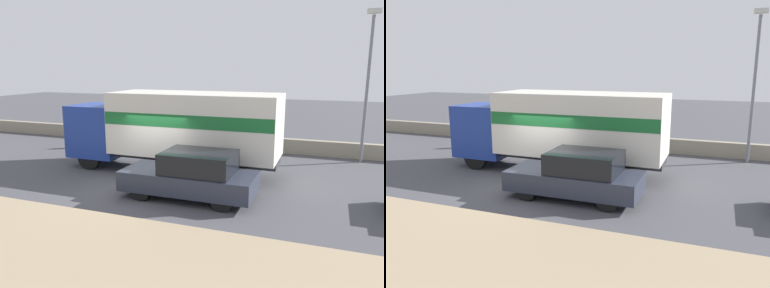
{
  "view_description": "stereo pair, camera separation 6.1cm",
  "coord_description": "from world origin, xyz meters",
  "views": [
    {
      "loc": [
        6.18,
        -11.47,
        4.35
      ],
      "look_at": [
        1.48,
        1.1,
        1.55
      ],
      "focal_mm": 35.0,
      "sensor_mm": 36.0,
      "label": 1
    },
    {
      "loc": [
        6.23,
        -11.45,
        4.35
      ],
      "look_at": [
        1.48,
        1.1,
        1.55
      ],
      "focal_mm": 35.0,
      "sensor_mm": 36.0,
      "label": 2
    }
  ],
  "objects": [
    {
      "name": "ground_plane",
      "position": [
        0.0,
        0.0,
        0.0
      ],
      "size": [
        80.0,
        80.0,
        0.0
      ],
      "primitive_type": "plane",
      "color": "#47474C"
    },
    {
      "name": "dirt_shoulder_foreground",
      "position": [
        0.0,
        -5.52,
        0.02
      ],
      "size": [
        60.0,
        6.05,
        0.04
      ],
      "color": "#9E896B",
      "rests_on": "ground_plane"
    },
    {
      "name": "stone_wall_backdrop",
      "position": [
        0.0,
        7.66,
        0.37
      ],
      "size": [
        60.0,
        0.35,
        0.74
      ],
      "color": "gray",
      "rests_on": "ground_plane"
    },
    {
      "name": "street_lamp",
      "position": [
        7.61,
        6.96,
        3.93
      ],
      "size": [
        0.56,
        0.28,
        6.76
      ],
      "color": "slate",
      "rests_on": "ground_plane"
    },
    {
      "name": "box_truck",
      "position": [
        0.34,
        2.44,
        1.95
      ],
      "size": [
        8.97,
        2.58,
        3.32
      ],
      "rotation": [
        0.0,
        0.0,
        3.14
      ],
      "color": "navy",
      "rests_on": "ground_plane"
    },
    {
      "name": "car_hatchback",
      "position": [
        1.98,
        -0.25,
        0.8
      ],
      "size": [
        4.47,
        1.89,
        1.61
      ],
      "rotation": [
        0.0,
        0.0,
        3.14
      ],
      "color": "#282D3D",
      "rests_on": "ground_plane"
    },
    {
      "name": "pedestrian",
      "position": [
        -5.66,
        5.45,
        0.83
      ],
      "size": [
        0.35,
        0.35,
        1.59
      ],
      "color": "slate",
      "rests_on": "ground_plane"
    }
  ]
}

